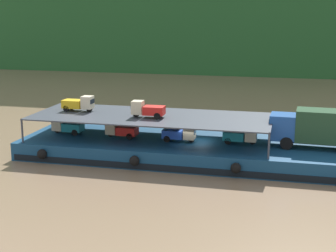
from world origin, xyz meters
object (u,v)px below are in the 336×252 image
cargo_barge (195,150)px  mini_truck_lower_fore (241,135)px  mini_truck_lower_stern (67,126)px  mini_truck_lower_mid (180,133)px  mini_truck_upper_mid (147,109)px  mini_truck_upper_stern (79,103)px  mini_truck_lower_aft (121,130)px  covered_lorry (317,127)px

cargo_barge → mini_truck_lower_fore: (3.76, 0.27, 1.44)m
mini_truck_lower_stern → mini_truck_lower_mid: same height
mini_truck_upper_mid → mini_truck_lower_stern: bearing=174.3°
cargo_barge → mini_truck_upper_mid: size_ratio=10.65×
mini_truck_lower_stern → mini_truck_lower_mid: (10.28, -0.31, 0.00)m
mini_truck_lower_fore → mini_truck_upper_mid: (-7.65, -0.99, 2.00)m
mini_truck_upper_stern → mini_truck_upper_mid: 6.75m
mini_truck_lower_fore → mini_truck_upper_stern: bearing=179.2°
mini_truck_lower_fore → mini_truck_upper_mid: 7.97m
mini_truck_lower_aft → mini_truck_upper_mid: bearing=-13.0°
mini_truck_lower_mid → mini_truck_lower_fore: size_ratio=0.99×
cargo_barge → mini_truck_lower_stern: 11.62m
covered_lorry → mini_truck_upper_stern: size_ratio=2.87×
mini_truck_lower_mid → mini_truck_upper_mid: 3.35m
mini_truck_lower_mid → mini_truck_upper_mid: mini_truck_upper_mid is taller
mini_truck_upper_stern → mini_truck_upper_mid: (6.64, -1.20, 0.00)m
cargo_barge → mini_truck_upper_stern: 11.09m
mini_truck_lower_stern → cargo_barge: bearing=-0.2°
mini_truck_lower_mid → mini_truck_lower_stern: bearing=178.3°
covered_lorry → mini_truck_lower_fore: (-5.94, 0.02, -1.00)m
mini_truck_upper_stern → mini_truck_lower_fore: bearing=-0.8°
covered_lorry → mini_truck_lower_fore: bearing=179.8°
cargo_barge → mini_truck_lower_stern: bearing=179.8°
mini_truck_upper_mid → mini_truck_lower_fore: bearing=7.4°
mini_truck_lower_aft → cargo_barge: bearing=1.2°
mini_truck_lower_fore → mini_truck_upper_mid: size_ratio=1.00×
mini_truck_lower_fore → covered_lorry: bearing=-0.2°
mini_truck_lower_aft → mini_truck_lower_fore: bearing=2.3°
covered_lorry → mini_truck_upper_stern: mini_truck_upper_stern is taller
cargo_barge → mini_truck_lower_aft: (-6.44, -0.14, 1.44)m
cargo_barge → covered_lorry: (9.70, 0.25, 2.44)m
mini_truck_lower_stern → mini_truck_upper_stern: (1.00, 0.43, 2.00)m
covered_lorry → mini_truck_lower_stern: size_ratio=2.87×
mini_truck_upper_stern → mini_truck_upper_mid: size_ratio=1.00×
mini_truck_lower_mid → mini_truck_upper_stern: mini_truck_upper_stern is taller
mini_truck_lower_aft → mini_truck_lower_mid: 5.19m
covered_lorry → mini_truck_lower_fore: covered_lorry is taller
mini_truck_upper_stern → mini_truck_upper_mid: bearing=-10.2°
cargo_barge → mini_truck_lower_fore: bearing=4.1°
covered_lorry → cargo_barge: bearing=-178.6°
mini_truck_lower_aft → mini_truck_lower_fore: size_ratio=1.00×
cargo_barge → mini_truck_lower_fore: mini_truck_lower_fore is taller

